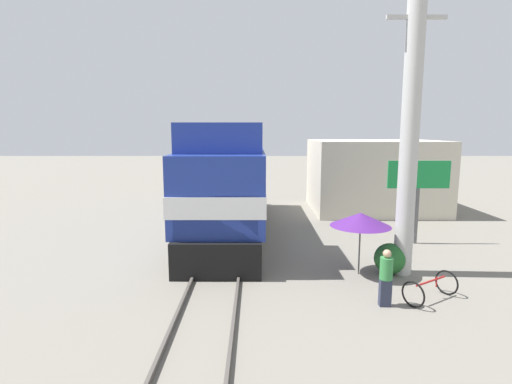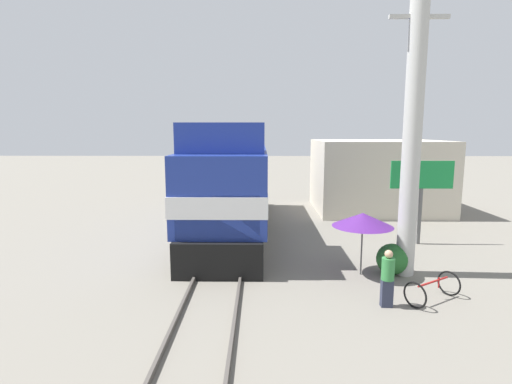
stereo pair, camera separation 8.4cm
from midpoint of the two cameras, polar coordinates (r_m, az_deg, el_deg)
ground_plane at (r=14.39m, az=-4.65°, el=-10.06°), size 120.00×120.00×0.00m
rail_near at (r=14.45m, az=-7.53°, el=-9.72°), size 0.08×32.71×0.15m
rail_far at (r=14.32m, az=-1.75°, el=-9.82°), size 0.08×32.71×0.15m
locomotive at (r=18.22m, az=-3.46°, el=0.76°), size 3.17×13.12×4.90m
utility_pole at (r=13.42m, az=21.61°, el=7.86°), size 1.80×0.57×9.08m
vendor_umbrella at (r=13.22m, az=15.19°, el=-3.85°), size 1.95×1.95×2.04m
billboard_sign at (r=17.48m, az=22.72°, el=1.58°), size 2.52×0.12×3.44m
shrub_cluster at (r=13.88m, az=19.03°, el=-9.05°), size 1.01×1.01×1.01m
person_bystander at (r=11.30m, az=18.49°, el=-11.39°), size 0.34×0.34×1.56m
bicycle at (r=12.23m, az=24.11°, el=-12.49°), size 1.71×1.46×0.71m
building_block_distant at (r=24.23m, az=17.04°, el=2.23°), size 7.10×5.66×4.08m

